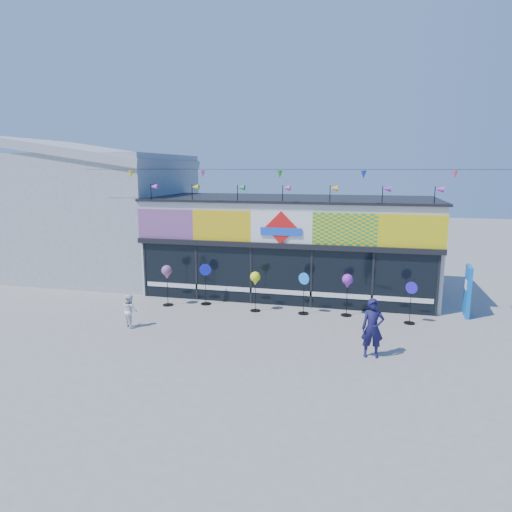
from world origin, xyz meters
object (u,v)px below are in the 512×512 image
(spinner_3, at_px, (304,292))
(blue_sign, at_px, (468,291))
(spinner_1, at_px, (206,283))
(child, at_px, (130,310))
(spinner_5, at_px, (411,302))
(adult_man, at_px, (373,328))
(spinner_4, at_px, (347,282))
(spinner_0, at_px, (167,273))
(spinner_2, at_px, (255,280))

(spinner_3, bearing_deg, blue_sign, 11.23)
(spinner_1, distance_m, child, 3.50)
(spinner_5, bearing_deg, child, -164.69)
(adult_man, bearing_deg, spinner_4, 97.48)
(spinner_0, height_order, spinner_5, spinner_0)
(spinner_0, height_order, spinner_2, spinner_0)
(spinner_1, bearing_deg, spinner_5, -3.97)
(spinner_1, distance_m, spinner_5, 7.72)
(spinner_5, distance_m, child, 9.67)
(blue_sign, distance_m, adult_man, 5.76)
(spinner_0, distance_m, spinner_3, 5.39)
(blue_sign, xyz_separation_m, spinner_4, (-4.28, -1.00, 0.32))
(spinner_1, bearing_deg, spinner_2, -10.75)
(adult_man, bearing_deg, spinner_5, 62.07)
(blue_sign, bearing_deg, spinner_4, -162.64)
(spinner_5, bearing_deg, spinner_4, 170.30)
(spinner_5, bearing_deg, spinner_1, 176.03)
(spinner_2, distance_m, child, 4.66)
(spinner_0, relative_size, spinner_1, 0.99)
(spinner_1, xyz_separation_m, spinner_4, (5.52, -0.16, 0.39))
(spinner_2, distance_m, spinner_3, 1.87)
(spinner_1, bearing_deg, spinner_3, -4.65)
(child, bearing_deg, blue_sign, -125.63)
(blue_sign, relative_size, spinner_5, 1.25)
(spinner_1, distance_m, adult_man, 7.43)
(blue_sign, height_order, spinner_2, blue_sign)
(spinner_0, xyz_separation_m, spinner_2, (3.54, 0.09, -0.07))
(adult_man, bearing_deg, spinner_0, 151.11)
(spinner_0, relative_size, spinner_2, 1.06)
(adult_man, bearing_deg, child, 169.04)
(spinner_0, height_order, child, spinner_0)
(spinner_2, bearing_deg, adult_man, -38.63)
(adult_man, relative_size, child, 1.51)
(spinner_4, height_order, adult_man, adult_man)
(spinner_5, height_order, child, spinner_5)
(spinner_1, height_order, child, spinner_1)
(spinner_1, xyz_separation_m, spinner_5, (7.71, -0.53, -0.07))
(spinner_2, xyz_separation_m, adult_man, (4.26, -3.40, -0.36))
(spinner_3, xyz_separation_m, spinner_4, (1.57, 0.16, 0.43))
(spinner_1, xyz_separation_m, spinner_3, (3.95, -0.32, -0.03))
(spinner_5, bearing_deg, blue_sign, 33.33)
(spinner_1, bearing_deg, spinner_0, -160.94)
(spinner_0, distance_m, spinner_4, 6.94)
(spinner_0, xyz_separation_m, spinner_1, (1.42, 0.49, -0.43))
(blue_sign, xyz_separation_m, spinner_0, (-11.21, -1.33, 0.36))
(spinner_0, bearing_deg, spinner_4, 2.71)
(spinner_2, bearing_deg, blue_sign, 9.20)
(adult_man, distance_m, child, 8.04)
(adult_man, bearing_deg, spinner_3, 119.04)
(spinner_3, bearing_deg, adult_man, -55.11)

